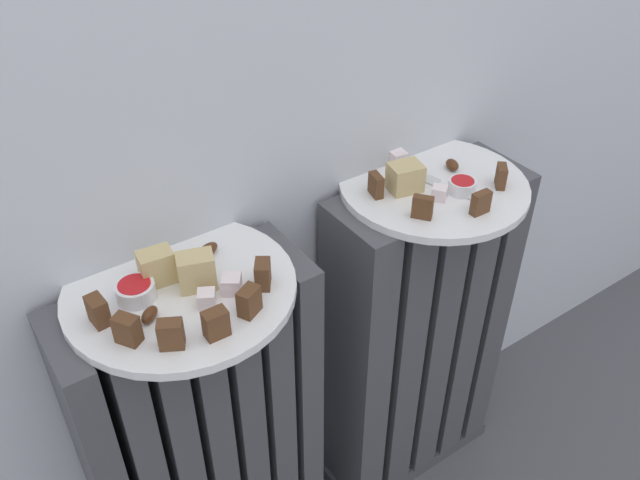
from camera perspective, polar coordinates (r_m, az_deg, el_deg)
The scene contains 28 objects.
radiator_left at distance 1.07m, azimuth -9.57°, elevation -17.64°, with size 0.34×0.14×0.64m.
radiator_right at distance 1.22m, azimuth 8.09°, elevation -8.68°, with size 0.34×0.14×0.64m.
plate_left at distance 0.82m, azimuth -11.88°, elevation -4.11°, with size 0.28×0.28×0.01m, color white.
plate_right at distance 1.01m, azimuth 9.70°, elevation 4.63°, with size 0.28×0.28×0.01m, color white.
dark_cake_slice_left_0 at distance 0.78m, azimuth -18.51°, elevation -5.79°, with size 0.03×0.02×0.03m, color #56351E.
dark_cake_slice_left_1 at distance 0.75m, azimuth -16.21°, elevation -7.38°, with size 0.03×0.02×0.03m, color #56351E.
dark_cake_slice_left_2 at distance 0.73m, azimuth -12.67°, elevation -7.90°, with size 0.03×0.02×0.03m, color #56351E.
dark_cake_slice_left_3 at distance 0.74m, azimuth -8.91°, elevation -7.10°, with size 0.03×0.02×0.03m, color #56351E.
dark_cake_slice_left_4 at distance 0.76m, azimuth -6.10°, elevation -5.24°, with size 0.03×0.02×0.03m, color #56351E.
dark_cake_slice_left_5 at distance 0.79m, azimuth -4.93°, elevation -2.94°, with size 0.03×0.02×0.03m, color #56351E.
marble_cake_slice_left_0 at distance 0.82m, azimuth -13.83°, elevation -2.27°, with size 0.04×0.03×0.04m, color tan.
marble_cake_slice_left_1 at distance 0.80m, azimuth -10.56°, elevation -2.65°, with size 0.04×0.03×0.05m, color tan.
turkish_delight_left_0 at distance 0.79m, azimuth -7.60°, elevation -3.79°, with size 0.02×0.02×0.02m, color white.
turkish_delight_left_1 at distance 0.78m, azimuth -9.70°, elevation -4.98°, with size 0.02×0.02×0.02m, color white.
medjool_date_left_0 at distance 0.78m, azimuth -14.41°, elevation -6.23°, with size 0.03×0.01×0.02m, color #4C2814.
medjool_date_left_1 at distance 0.86m, azimuth -9.56°, elevation -0.80°, with size 0.03×0.02×0.01m, color #4C2814.
jam_bowl_left at distance 0.81m, azimuth -15.55°, elevation -4.19°, with size 0.05×0.05×0.02m.
dark_cake_slice_right_0 at distance 0.96m, azimuth 4.82°, elevation 4.72°, with size 0.03×0.01×0.03m, color #56351E.
dark_cake_slice_right_1 at distance 0.92m, azimuth 8.78°, elevation 2.79°, with size 0.03×0.01×0.03m, color #56351E.
dark_cake_slice_right_2 at distance 0.94m, azimuth 13.62°, elevation 3.11°, with size 0.03×0.01×0.03m, color #56351E.
dark_cake_slice_right_3 at distance 1.01m, azimuth 15.27°, elevation 5.30°, with size 0.03×0.01×0.03m, color #56351E.
marble_cake_slice_right_0 at distance 0.97m, azimuth 7.32°, elevation 5.35°, with size 0.05×0.04×0.04m, color tan.
turkish_delight_right_0 at distance 0.96m, azimuth 10.20°, elevation 3.99°, with size 0.02×0.02×0.02m, color white.
turkish_delight_right_1 at distance 1.03m, azimuth 6.69°, elevation 6.96°, with size 0.02×0.02×0.02m, color white.
medjool_date_right_0 at distance 1.04m, azimuth 11.27°, elevation 6.35°, with size 0.03×0.02×0.02m, color #4C2814.
medjool_date_right_1 at distance 1.02m, azimuth 8.43°, elevation 5.94°, with size 0.02×0.01×0.01m, color #4C2814.
jam_bowl_right at distance 0.98m, azimuth 12.09°, elevation 4.60°, with size 0.04×0.04×0.02m.
fork at distance 0.99m, azimuth 10.79°, elevation 4.45°, with size 0.03×0.10×0.00m.
Camera 1 is at (-0.41, -0.32, 1.18)m, focal length 37.32 mm.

